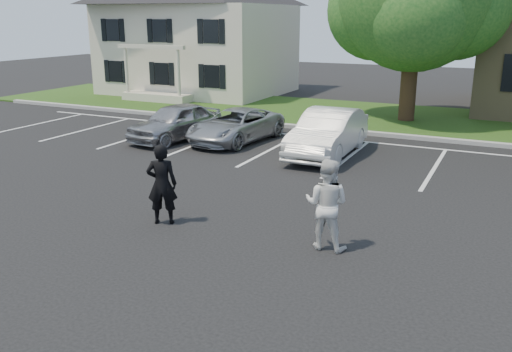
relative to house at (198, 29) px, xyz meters
The scene contains 10 objects.
ground_plane 24.14m from the house, 56.94° to the right, with size 90.00×90.00×0.00m, color black.
curb 15.71m from the house, 31.52° to the right, with size 40.00×0.30×0.15m, color gray.
grass_strip 14.11m from the house, 17.00° to the right, with size 44.00×8.00×0.08m, color #23440F.
stall_lines 18.53m from the house, 37.43° to the right, with size 34.00×5.36×0.01m.
house is the anchor object (origin of this frame).
man_black_suit 22.51m from the house, 60.77° to the right, with size 0.67×0.44×1.85m, color black.
man_white_shirt 24.33m from the house, 52.61° to the right, with size 0.91×0.71×1.87m, color silver.
car_silver_west 13.92m from the house, 62.48° to the right, with size 1.64×4.08×1.39m, color #A0A0A5.
car_silver_minivan 14.49m from the house, 53.18° to the right, with size 2.02×4.38×1.22m, color #A0A3A8.
car_white_sedan 17.30m from the house, 44.00° to the right, with size 1.62×4.66×1.54m, color silver.
Camera 1 is at (4.83, -9.02, 4.53)m, focal length 38.00 mm.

